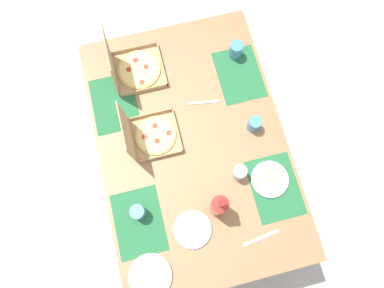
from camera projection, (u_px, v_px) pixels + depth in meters
The scene contains 18 objects.
ground_plane at pixel (192, 168), 2.65m from camera, with size 6.00×6.00×0.00m, color beige.
dining_table at pixel (192, 148), 2.04m from camera, with size 1.58×1.07×0.73m.
placemat_near_left at pixel (275, 187), 1.88m from camera, with size 0.36×0.26×0.00m, color #236638.
placemat_near_right at pixel (239, 74), 2.06m from camera, with size 0.36×0.26×0.00m, color #236638.
placemat_far_left at pixel (139, 222), 1.83m from camera, with size 0.36×0.26×0.00m, color #236638.
placemat_far_right at pixel (114, 103), 2.01m from camera, with size 0.36×0.26×0.00m, color #236638.
pizza_box_center at pixel (133, 68), 2.02m from camera, with size 0.30×0.30×0.33m.
pizza_box_corner_right at pixel (150, 135), 1.91m from camera, with size 0.27×0.28×0.30m.
plate_near_right at pixel (270, 179), 1.88m from camera, with size 0.21×0.21×0.03m.
plate_middle at pixel (150, 276), 1.75m from camera, with size 0.23×0.23×0.02m.
plate_far_right at pixel (193, 229), 1.81m from camera, with size 0.20×0.20×0.02m.
soda_bottle at pixel (219, 206), 1.72m from camera, with size 0.09×0.09×0.32m.
cup_dark at pixel (239, 173), 1.85m from camera, with size 0.08×0.08×0.10m, color silver.
cup_clear_left at pixel (236, 50), 2.05m from camera, with size 0.08×0.08×0.11m, color teal.
cup_spare at pixel (138, 212), 1.79m from camera, with size 0.08×0.08×0.11m, color teal.
cup_clear_right at pixel (254, 124), 1.93m from camera, with size 0.07×0.07×0.10m, color teal.
knife_by_near_right at pixel (261, 238), 1.81m from camera, with size 0.21×0.02×0.01m, color #B7B7BC.
fork_by_near_left at pixel (203, 102), 2.01m from camera, with size 0.19×0.02×0.01m, color #B7B7BC.
Camera 1 is at (-0.50, 0.12, 2.61)m, focal length 31.65 mm.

